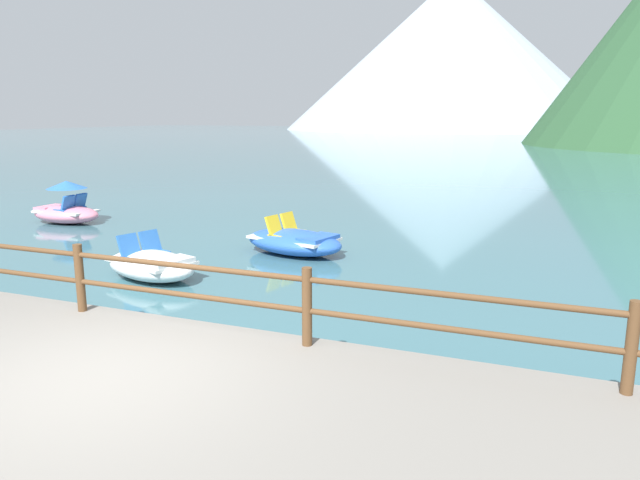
{
  "coord_description": "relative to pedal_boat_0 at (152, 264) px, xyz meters",
  "views": [
    {
      "loc": [
        4.28,
        -4.56,
        3.09
      ],
      "look_at": [
        0.5,
        5.0,
        0.9
      ],
      "focal_mm": 33.29,
      "sensor_mm": 36.0,
      "label": 1
    }
  ],
  "objects": [
    {
      "name": "pedal_boat_0",
      "position": [
        0.0,
        0.0,
        0.0
      ],
      "size": [
        2.39,
        1.79,
        0.86
      ],
      "color": "white",
      "rests_on": "ground"
    },
    {
      "name": "ground_plane",
      "position": [
        2.74,
        35.55,
        -0.28
      ],
      "size": [
        200.0,
        200.0,
        0.0
      ],
      "primitive_type": "plane",
      "color": "#3D6B75"
    },
    {
      "name": "pedal_boat_1",
      "position": [
        1.7,
        2.89,
        0.01
      ],
      "size": [
        2.69,
        1.88,
        0.87
      ],
      "color": "blue",
      "rests_on": "ground"
    },
    {
      "name": "distant_peak",
      "position": [
        -14.44,
        118.17,
        14.89
      ],
      "size": [
        67.47,
        67.47,
        30.34
      ],
      "primitive_type": "cone",
      "color": "#9EADBC",
      "rests_on": "ground"
    },
    {
      "name": "dock_railing",
      "position": [
        2.74,
        -2.9,
        0.69
      ],
      "size": [
        23.92,
        0.12,
        0.95
      ],
      "color": "brown",
      "rests_on": "promenade_dock"
    },
    {
      "name": "pedal_boat_3",
      "position": [
        -6.01,
        4.01,
        0.13
      ],
      "size": [
        2.17,
        1.21,
        1.23
      ],
      "color": "pink",
      "rests_on": "ground"
    }
  ]
}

